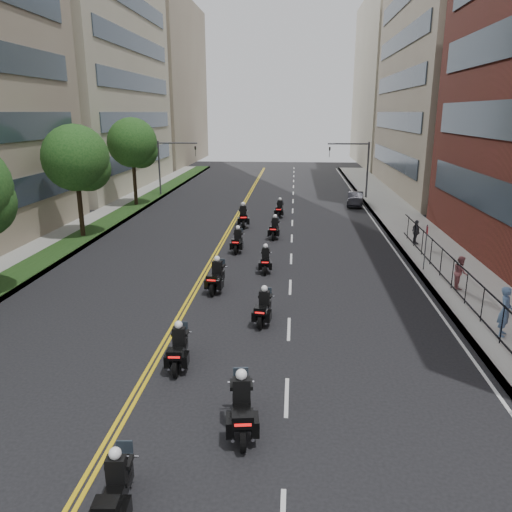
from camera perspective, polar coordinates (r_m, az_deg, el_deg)
The scene contains 25 objects.
sidewalk_right at distance 35.58m, azimuth 18.44°, elevation 1.78°, with size 4.00×90.00×0.15m, color gray.
sidewalk_left at distance 37.74m, azimuth -19.66°, elevation 2.45°, with size 4.00×90.00×0.15m, color gray.
grass_strip at distance 37.40m, azimuth -18.55°, elevation 2.59°, with size 2.00×90.00×0.04m, color #183413.
building_right_tan at distance 59.70m, azimuth 23.80°, elevation 21.22°, with size 15.11×28.00×30.00m.
building_right_far at distance 88.50m, azimuth 17.17°, elevation 18.44°, with size 15.00×28.00×26.00m, color #ABA58A.
building_left_mid at distance 62.48m, azimuth -21.28°, elevation 23.04°, with size 16.11×28.00×34.00m.
building_left_far at distance 90.22m, azimuth -12.56°, elevation 18.69°, with size 16.00×28.00×26.00m, color gray.
iron_fence at distance 23.13m, azimuth 23.65°, elevation -4.16°, with size 0.05×28.00×1.50m.
street_trees at distance 30.82m, azimuth -23.66°, elevation 8.74°, with size 4.40×38.40×7.98m.
traffic_signal_right at distance 51.08m, azimuth 11.60°, elevation 10.54°, with size 4.09×0.20×5.60m.
traffic_signal_left at distance 52.30m, azimuth -10.00°, elevation 10.74°, with size 4.09×0.20×5.60m.
motorcycle_0 at distance 12.11m, azimuth -15.68°, elevation -24.39°, with size 0.56×2.16×1.59m.
motorcycle_1 at distance 14.02m, azimuth -1.63°, elevation -17.04°, with size 0.74×2.45×1.81m.
motorcycle_2 at distance 17.40m, azimuth -8.81°, elevation -10.49°, with size 0.55×2.21×1.63m.
motorcycle_3 at distance 20.59m, azimuth 0.89°, elevation -6.02°, with size 0.63×2.14×1.58m.
motorcycle_4 at distance 24.21m, azimuth -4.52°, elevation -2.47°, with size 0.67×2.35×1.74m.
motorcycle_5 at distance 27.13m, azimuth 1.09°, elevation -0.54°, with size 0.49×2.08×1.54m.
motorcycle_6 at distance 31.02m, azimuth -2.11°, elevation 1.67°, with size 0.52×2.22×1.64m.
motorcycle_7 at distance 34.37m, azimuth 2.16°, elevation 3.12°, with size 0.61×2.25×1.66m.
motorcycle_8 at distance 37.80m, azimuth -1.48°, elevation 4.45°, with size 0.76×2.55×1.88m.
motorcycle_9 at distance 41.45m, azimuth 2.73°, elevation 5.33°, with size 0.58×2.19×1.62m.
parked_sedan at distance 47.39m, azimuth 11.29°, elevation 6.40°, with size 1.34×3.85×1.27m, color black.
pedestrian_a at distance 21.23m, azimuth 26.59°, elevation -5.66°, with size 0.71×0.47×1.95m, color slate.
pedestrian_b at distance 26.00m, azimuth 22.32°, elevation -1.73°, with size 0.78×0.61×1.61m, color #995356.
pedestrian_c at distance 33.83m, azimuth 17.81°, elevation 2.62°, with size 0.92×0.38×1.57m, color #3E3E45.
Camera 1 is at (3.29, -8.48, 8.38)m, focal length 35.00 mm.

